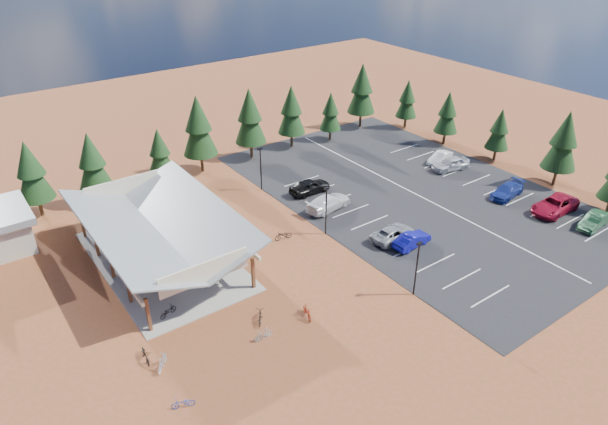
{
  "coord_description": "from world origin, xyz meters",
  "views": [
    {
      "loc": [
        -23.68,
        -33.96,
        28.29
      ],
      "look_at": [
        3.21,
        3.2,
        2.45
      ],
      "focal_mm": 32.0,
      "sensor_mm": 36.0,
      "label": 1
    }
  ],
  "objects_px": {
    "bike_6": "(159,234)",
    "bike_9": "(162,362)",
    "bike_11": "(307,311)",
    "car_9": "(440,158)",
    "bike_13": "(263,334)",
    "bike_pavilion": "(158,225)",
    "lamp_post_2": "(261,166)",
    "bike_2": "(144,247)",
    "bike_15": "(238,249)",
    "car_3": "(328,202)",
    "car_4": "(310,186)",
    "bike_16": "(283,235)",
    "car_7": "(507,191)",
    "car_8": "(451,164)",
    "car_1": "(412,240)",
    "bike_5": "(181,256)",
    "car_2": "(393,233)",
    "bike_1": "(140,266)",
    "bike_0": "(168,311)",
    "bike_12": "(260,317)",
    "bike_14": "(258,235)",
    "trash_bin_0": "(219,248)",
    "bike_8": "(145,355)",
    "bike_10": "(183,403)",
    "trash_bin_1": "(234,238)",
    "car_5": "(594,221)",
    "bike_4": "(211,283)",
    "bike_3": "(129,237)",
    "lamp_post_0": "(417,265)",
    "car_6": "(555,205)",
    "bike_7": "(143,219)",
    "lamp_post_1": "(326,207)"
  },
  "relations": [
    {
      "from": "bike_3",
      "to": "bike_10",
      "type": "relative_size",
      "value": 1.18
    },
    {
      "from": "bike_12",
      "to": "car_1",
      "type": "height_order",
      "value": "car_1"
    },
    {
      "from": "trash_bin_1",
      "to": "car_2",
      "type": "height_order",
      "value": "car_2"
    },
    {
      "from": "bike_2",
      "to": "bike_15",
      "type": "distance_m",
      "value": 8.88
    },
    {
      "from": "bike_pavilion",
      "to": "car_4",
      "type": "bearing_deg",
      "value": 9.06
    },
    {
      "from": "bike_5",
      "to": "bike_4",
      "type": "bearing_deg",
      "value": -177.06
    },
    {
      "from": "bike_14",
      "to": "car_9",
      "type": "xyz_separation_m",
      "value": [
        28.22,
        1.92,
        0.31
      ]
    },
    {
      "from": "bike_2",
      "to": "car_9",
      "type": "relative_size",
      "value": 0.41
    },
    {
      "from": "bike_9",
      "to": "car_2",
      "type": "relative_size",
      "value": 0.36
    },
    {
      "from": "car_1",
      "to": "car_2",
      "type": "xyz_separation_m",
      "value": [
        -0.62,
        1.94,
        -0.01
      ]
    },
    {
      "from": "bike_1",
      "to": "car_4",
      "type": "height_order",
      "value": "car_4"
    },
    {
      "from": "bike_7",
      "to": "bike_15",
      "type": "bearing_deg",
      "value": -160.29
    },
    {
      "from": "lamp_post_1",
      "to": "bike_10",
      "type": "distance_m",
      "value": 23.88
    },
    {
      "from": "bike_11",
      "to": "car_9",
      "type": "relative_size",
      "value": 0.44
    },
    {
      "from": "bike_16",
      "to": "bike_15",
      "type": "bearing_deg",
      "value": -85.01
    },
    {
      "from": "lamp_post_2",
      "to": "bike_0",
      "type": "xyz_separation_m",
      "value": [
        -17.81,
        -14.61,
        -2.46
      ]
    },
    {
      "from": "bike_1",
      "to": "bike_4",
      "type": "relative_size",
      "value": 1.16
    },
    {
      "from": "bike_15",
      "to": "lamp_post_1",
      "type": "bearing_deg",
      "value": -146.4
    },
    {
      "from": "bike_5",
      "to": "car_2",
      "type": "distance_m",
      "value": 20.24
    },
    {
      "from": "lamp_post_2",
      "to": "bike_6",
      "type": "height_order",
      "value": "lamp_post_2"
    },
    {
      "from": "car_9",
      "to": "lamp_post_0",
      "type": "bearing_deg",
      "value": -64.38
    },
    {
      "from": "bike_6",
      "to": "bike_9",
      "type": "bearing_deg",
      "value": 147.12
    },
    {
      "from": "car_8",
      "to": "car_2",
      "type": "bearing_deg",
      "value": -54.86
    },
    {
      "from": "bike_14",
      "to": "car_1",
      "type": "relative_size",
      "value": 0.37
    },
    {
      "from": "bike_6",
      "to": "trash_bin_1",
      "type": "bearing_deg",
      "value": -141.49
    },
    {
      "from": "bike_14",
      "to": "car_2",
      "type": "height_order",
      "value": "car_2"
    },
    {
      "from": "bike_pavilion",
      "to": "lamp_post_2",
      "type": "height_order",
      "value": "lamp_post_2"
    },
    {
      "from": "car_3",
      "to": "car_4",
      "type": "bearing_deg",
      "value": -17.0
    },
    {
      "from": "bike_1",
      "to": "bike_0",
      "type": "bearing_deg",
      "value": -166.33
    },
    {
      "from": "car_2",
      "to": "car_4",
      "type": "relative_size",
      "value": 1.0
    },
    {
      "from": "bike_pavilion",
      "to": "car_1",
      "type": "xyz_separation_m",
      "value": [
        20.23,
        -11.66,
        -3.1
      ]
    },
    {
      "from": "bike_pavilion",
      "to": "lamp_post_0",
      "type": "height_order",
      "value": "lamp_post_0"
    },
    {
      "from": "car_3",
      "to": "bike_3",
      "type": "bearing_deg",
      "value": 64.41
    },
    {
      "from": "bike_1",
      "to": "bike_11",
      "type": "xyz_separation_m",
      "value": [
        8.45,
        -13.59,
        -0.08
      ]
    },
    {
      "from": "bike_10",
      "to": "trash_bin_1",
      "type": "bearing_deg",
      "value": 161.71
    },
    {
      "from": "bike_6",
      "to": "car_9",
      "type": "height_order",
      "value": "car_9"
    },
    {
      "from": "trash_bin_1",
      "to": "car_3",
      "type": "distance_m",
      "value": 11.51
    },
    {
      "from": "bike_pavilion",
      "to": "car_5",
      "type": "height_order",
      "value": "bike_pavilion"
    },
    {
      "from": "bike_0",
      "to": "bike_10",
      "type": "bearing_deg",
      "value": 143.24
    },
    {
      "from": "car_7",
      "to": "car_8",
      "type": "relative_size",
      "value": 1.03
    },
    {
      "from": "trash_bin_1",
      "to": "car_9",
      "type": "height_order",
      "value": "car_9"
    },
    {
      "from": "trash_bin_0",
      "to": "bike_8",
      "type": "height_order",
      "value": "bike_8"
    },
    {
      "from": "bike_0",
      "to": "car_7",
      "type": "bearing_deg",
      "value": -113.41
    },
    {
      "from": "bike_11",
      "to": "bike_13",
      "type": "relative_size",
      "value": 1.17
    },
    {
      "from": "trash_bin_1",
      "to": "car_6",
      "type": "xyz_separation_m",
      "value": [
        30.49,
        -14.71,
        0.42
      ]
    },
    {
      "from": "bike_3",
      "to": "car_8",
      "type": "relative_size",
      "value": 0.38
    },
    {
      "from": "bike_11",
      "to": "car_9",
      "type": "height_order",
      "value": "car_9"
    },
    {
      "from": "bike_11",
      "to": "bike_10",
      "type": "bearing_deg",
      "value": -151.23
    },
    {
      "from": "bike_16",
      "to": "car_2",
      "type": "distance_m",
      "value": 10.66
    },
    {
      "from": "bike_12",
      "to": "bike_14",
      "type": "distance_m",
      "value": 12.3
    }
  ]
}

